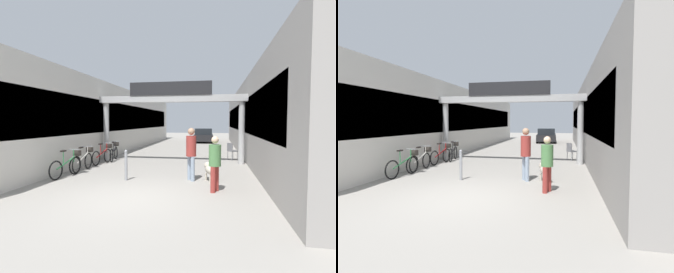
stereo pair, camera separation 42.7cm
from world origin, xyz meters
TOP-DOWN VIEW (x-y plane):
  - ground_plane at (0.00, 0.00)m, footprint 80.00×80.00m
  - storefront_left at (-5.09, 11.00)m, footprint 3.00×26.00m
  - storefront_right at (5.09, 11.00)m, footprint 3.00×26.00m
  - arcade_sign_gateway at (0.00, 6.19)m, footprint 7.40×0.47m
  - pedestrian_with_dog at (1.37, 2.38)m, footprint 0.47×0.47m
  - pedestrian_companion at (2.16, 1.07)m, footprint 0.45×0.45m
  - dog_on_leash at (2.00, 2.42)m, footprint 0.56×0.86m
  - bicycle_green_nearest at (-3.06, 2.19)m, footprint 0.46×1.68m
  - bicycle_silver_second at (-3.10, 3.42)m, footprint 0.46×1.69m
  - bicycle_red_third at (-3.06, 5.17)m, footprint 0.46×1.69m
  - bicycle_black_farthest at (-2.95, 6.27)m, footprint 0.47×1.67m
  - bollard_post_metal at (-0.80, 2.01)m, footprint 0.10×0.10m
  - cafe_chair_aluminium_nearer at (2.97, 7.42)m, footprint 0.56×0.56m
  - parked_car_black at (0.98, 19.17)m, footprint 1.92×4.06m

SIDE VIEW (x-z plane):
  - ground_plane at x=0.00m, z-range 0.00..0.00m
  - dog_on_leash at x=2.00m, z-range 0.08..0.68m
  - bicycle_green_nearest at x=-3.06m, z-range -0.05..0.93m
  - bicycle_silver_second at x=-3.10m, z-range -0.05..0.93m
  - bicycle_red_third at x=-3.06m, z-range -0.05..0.93m
  - bicycle_black_farthest at x=-2.95m, z-range -0.05..0.93m
  - bollard_post_metal at x=-0.80m, z-range 0.01..1.04m
  - cafe_chair_aluminium_nearer at x=2.97m, z-range 0.10..0.99m
  - parked_car_black at x=0.98m, z-range -0.02..1.31m
  - pedestrian_companion at x=2.16m, z-range 0.11..1.68m
  - pedestrian_with_dog at x=1.37m, z-range 0.13..1.91m
  - storefront_left at x=-5.09m, z-range 0.00..4.12m
  - storefront_right at x=5.09m, z-range 0.00..4.12m
  - arcade_sign_gateway at x=0.00m, z-range 0.79..4.67m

